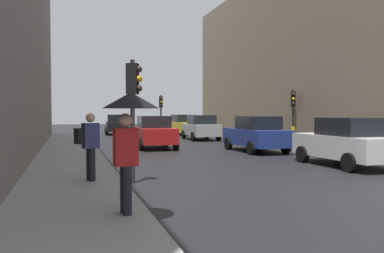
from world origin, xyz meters
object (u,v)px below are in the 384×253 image
object	(u,v)px
traffic_light_near_right	(133,98)
car_red_sedan	(154,132)
pedestrian_with_grey_backpack	(89,143)
traffic_light_far_median	(161,108)
car_dark_suv	(117,124)
car_blue_van	(256,134)
car_yellow_taxi	(182,125)
traffic_light_mid_street	(293,108)
car_silver_hatchback	(201,127)
pedestrian_with_umbrella	(129,118)
car_white_compact	(346,142)

from	to	relation	value
traffic_light_near_right	car_red_sedan	size ratio (longest dim) A/B	0.79
pedestrian_with_grey_backpack	traffic_light_far_median	bearing A→B (deg)	71.59
traffic_light_far_median	car_dark_suv	bearing A→B (deg)	113.28
car_red_sedan	car_blue_van	size ratio (longest dim) A/B	1.02
traffic_light_far_median	car_blue_van	size ratio (longest dim) A/B	0.78
traffic_light_near_right	car_blue_van	world-z (taller)	traffic_light_near_right
car_red_sedan	car_yellow_taxi	size ratio (longest dim) A/B	1.00
traffic_light_mid_street	car_silver_hatchback	world-z (taller)	traffic_light_mid_street
car_yellow_taxi	car_blue_van	size ratio (longest dim) A/B	1.01
traffic_light_mid_street	car_yellow_taxi	distance (m)	14.33
car_dark_suv	pedestrian_with_grey_backpack	world-z (taller)	pedestrian_with_grey_backpack
car_blue_van	pedestrian_with_grey_backpack	size ratio (longest dim) A/B	2.38
car_silver_hatchback	pedestrian_with_umbrella	size ratio (longest dim) A/B	1.99
traffic_light_far_median	car_dark_suv	world-z (taller)	traffic_light_far_median
car_blue_van	pedestrian_with_grey_backpack	world-z (taller)	pedestrian_with_grey_backpack
car_yellow_taxi	pedestrian_with_umbrella	xyz separation A→B (m)	(-8.60, -26.43, 0.96)
car_silver_hatchback	car_white_compact	bearing A→B (deg)	-87.86
traffic_light_mid_street	pedestrian_with_umbrella	distance (m)	16.54
traffic_light_far_median	pedestrian_with_umbrella	xyz separation A→B (m)	(-5.78, -22.57, -0.42)
traffic_light_far_median	pedestrian_with_grey_backpack	world-z (taller)	traffic_light_far_median
traffic_light_mid_street	pedestrian_with_grey_backpack	distance (m)	14.46
car_dark_suv	traffic_light_mid_street	bearing A→B (deg)	-64.37
traffic_light_mid_street	car_red_sedan	world-z (taller)	traffic_light_mid_street
car_white_compact	car_blue_van	distance (m)	5.85
car_blue_van	pedestrian_with_umbrella	xyz separation A→B (m)	(-7.90, -10.76, 0.96)
car_white_compact	traffic_light_mid_street	bearing A→B (deg)	72.03
car_red_sedan	pedestrian_with_umbrella	bearing A→B (deg)	-103.73
pedestrian_with_umbrella	car_white_compact	bearing A→B (deg)	29.98
traffic_light_mid_street	car_red_sedan	bearing A→B (deg)	165.79
car_red_sedan	traffic_light_far_median	bearing A→B (deg)	74.53
traffic_light_mid_street	car_red_sedan	distance (m)	7.85
car_white_compact	car_silver_hatchback	size ratio (longest dim) A/B	0.99
car_blue_van	car_yellow_taxi	bearing A→B (deg)	87.46
traffic_light_far_median	car_dark_suv	size ratio (longest dim) A/B	0.76
traffic_light_far_median	car_blue_van	distance (m)	12.07
traffic_light_far_median	car_red_sedan	world-z (taller)	traffic_light_far_median
traffic_light_far_median	pedestrian_with_umbrella	bearing A→B (deg)	-104.38
car_red_sedan	pedestrian_with_grey_backpack	world-z (taller)	pedestrian_with_grey_backpack
traffic_light_mid_street	car_silver_hatchback	size ratio (longest dim) A/B	0.75
traffic_light_mid_street	car_dark_suv	world-z (taller)	traffic_light_mid_street
traffic_light_mid_street	car_dark_suv	size ratio (longest dim) A/B	0.75
traffic_light_far_median	car_silver_hatchback	bearing A→B (deg)	-52.05
traffic_light_mid_street	car_white_compact	world-z (taller)	traffic_light_mid_street
car_dark_suv	car_white_compact	bearing A→B (deg)	-77.12
traffic_light_near_right	car_dark_suv	size ratio (longest dim) A/B	0.79
car_silver_hatchback	pedestrian_with_umbrella	bearing A→B (deg)	-112.16
traffic_light_far_median	car_yellow_taxi	xyz separation A→B (m)	(2.81, 3.87, -1.38)
car_silver_hatchback	pedestrian_with_umbrella	xyz separation A→B (m)	(-8.02, -19.69, 0.96)
car_red_sedan	car_blue_van	xyz separation A→B (m)	(4.42, -3.50, 0.00)
traffic_light_near_right	car_yellow_taxi	size ratio (longest dim) A/B	0.80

